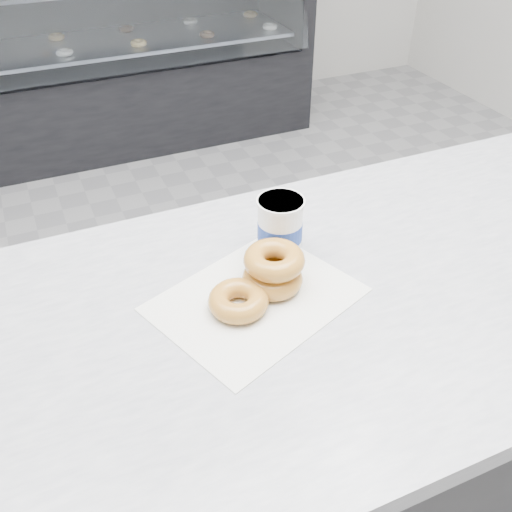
{
  "coord_description": "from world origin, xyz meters",
  "views": [
    {
      "loc": [
        -0.49,
        -1.26,
        1.58
      ],
      "look_at": [
        -0.16,
        -0.51,
        0.95
      ],
      "focal_mm": 40.0,
      "sensor_mm": 36.0,
      "label": 1
    }
  ],
  "objects_px": {
    "donut_stack": "(273,269)",
    "coffee_cup": "(280,227)",
    "display_case": "(99,59)",
    "donut_single": "(238,301)",
    "counter": "(337,432)"
  },
  "relations": [
    {
      "from": "donut_stack",
      "to": "coffee_cup",
      "type": "relative_size",
      "value": 1.26
    },
    {
      "from": "donut_stack",
      "to": "coffee_cup",
      "type": "height_order",
      "value": "coffee_cup"
    },
    {
      "from": "display_case",
      "to": "donut_stack",
      "type": "bearing_deg",
      "value": -93.13
    },
    {
      "from": "donut_single",
      "to": "donut_stack",
      "type": "distance_m",
      "value": 0.09
    },
    {
      "from": "counter",
      "to": "coffee_cup",
      "type": "relative_size",
      "value": 24.99
    },
    {
      "from": "display_case",
      "to": "coffee_cup",
      "type": "height_order",
      "value": "display_case"
    },
    {
      "from": "coffee_cup",
      "to": "donut_stack",
      "type": "bearing_deg",
      "value": -98.0
    },
    {
      "from": "donut_single",
      "to": "coffee_cup",
      "type": "distance_m",
      "value": 0.18
    },
    {
      "from": "counter",
      "to": "display_case",
      "type": "xyz_separation_m",
      "value": [
        0.0,
        2.72,
        0.04
      ]
    },
    {
      "from": "counter",
      "to": "display_case",
      "type": "bearing_deg",
      "value": 90.0
    },
    {
      "from": "display_case",
      "to": "coffee_cup",
      "type": "xyz_separation_m",
      "value": [
        -0.09,
        -2.58,
        0.47
      ]
    },
    {
      "from": "donut_single",
      "to": "coffee_cup",
      "type": "bearing_deg",
      "value": 41.27
    },
    {
      "from": "display_case",
      "to": "donut_single",
      "type": "bearing_deg",
      "value": -94.8
    },
    {
      "from": "counter",
      "to": "donut_single",
      "type": "bearing_deg",
      "value": 174.08
    },
    {
      "from": "display_case",
      "to": "counter",
      "type": "bearing_deg",
      "value": -90.0
    }
  ]
}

